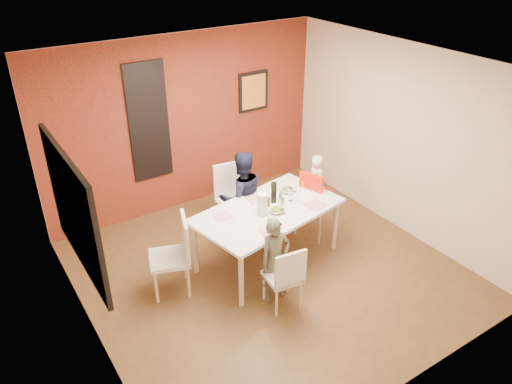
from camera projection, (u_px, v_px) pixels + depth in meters
ground at (268, 271)px, 6.58m from camera, size 4.50×4.50×0.00m
ceiling at (271, 67)px, 5.28m from camera, size 4.50×4.50×0.02m
wall_back at (186, 123)px, 7.58m from camera, size 4.50×0.02×2.70m
wall_front at (418, 281)px, 4.28m from camera, size 4.50×0.02×2.70m
wall_left at (80, 238)px, 4.85m from camera, size 0.02×4.50×2.70m
wall_right at (401, 140)px, 7.01m from camera, size 0.02×4.50×2.70m
brick_accent_wall at (186, 124)px, 7.57m from camera, size 4.50×0.02×2.70m
picture_window_frame at (74, 211)px, 4.92m from camera, size 0.05×1.70×1.30m
picture_window_pane at (75, 211)px, 4.92m from camera, size 0.02×1.55×1.15m
glassblock_strip at (149, 122)px, 7.20m from camera, size 0.55×0.03×1.70m
glassblock_surround at (149, 122)px, 7.19m from camera, size 0.60×0.03×1.76m
art_print_frame at (253, 91)px, 7.98m from camera, size 0.54×0.03×0.64m
art_print_canvas at (254, 92)px, 7.97m from camera, size 0.44×0.01×0.54m
dining_table at (268, 214)px, 6.46m from camera, size 2.06×1.37×0.79m
chair_near at (286, 275)px, 5.74m from camera, size 0.44×0.44×0.85m
chair_far at (233, 195)px, 7.18m from camera, size 0.54×0.54×1.05m
chair_left at (176, 252)px, 5.99m from camera, size 0.60×0.60×1.02m
high_chair at (315, 197)px, 7.05m from camera, size 0.55×0.55×1.04m
child_near at (275, 260)px, 5.88m from camera, size 0.40×0.27×1.10m
child_far at (242, 197)px, 6.94m from camera, size 0.74×0.62×1.36m
toddler at (316, 177)px, 6.93m from camera, size 0.28×0.36×0.64m
plate_near_left at (268, 231)px, 5.97m from camera, size 0.23×0.23×0.01m
plate_far_mid at (256, 199)px, 6.65m from camera, size 0.25×0.25×0.01m
plate_near_right at (315, 205)px, 6.51m from camera, size 0.26×0.26×0.01m
plate_far_left at (223, 216)px, 6.27m from camera, size 0.22×0.22×0.01m
salad_bowl_a at (277, 211)px, 6.35m from camera, size 0.24×0.24×0.05m
salad_bowl_b at (287, 190)px, 6.83m from camera, size 0.22×0.22×0.05m
wine_bottle at (274, 193)px, 6.52m from camera, size 0.08×0.08×0.29m
wine_glass_a at (282, 205)px, 6.32m from camera, size 0.07×0.07×0.20m
wine_glass_b at (291, 194)px, 6.58m from camera, size 0.07×0.07×0.19m
paper_towel_roll at (262, 204)px, 6.25m from camera, size 0.13×0.13×0.29m
condiment_red at (282, 202)px, 6.45m from camera, size 0.03×0.03×0.13m
condiment_green at (280, 198)px, 6.53m from camera, size 0.04×0.04×0.15m
condiment_brown at (269, 202)px, 6.45m from camera, size 0.04×0.04×0.14m
sippy_cup at (304, 184)px, 6.93m from camera, size 0.06×0.06×0.10m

